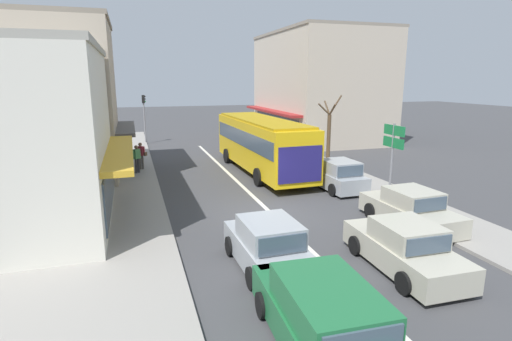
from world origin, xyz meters
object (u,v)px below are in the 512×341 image
object	(u,v)px
sedan_adjacent_lane_lead	(404,248)
parked_hatchback_kerb_second	(337,176)
hatchback_behind_bus_mid	(267,245)
pedestrian_with_handbag_near	(141,154)
city_bus	(261,141)
wagon_behind_bus_near	(323,318)
street_tree_right	(329,135)
pedestrian_browsing_midblock	(137,157)
parked_sedan_kerb_front	(410,210)
traffic_light_downstreet	(144,111)
directional_road_sign	(393,144)

from	to	relation	value
sedan_adjacent_lane_lead	parked_hatchback_kerb_second	bearing A→B (deg)	74.10
hatchback_behind_bus_mid	pedestrian_with_handbag_near	world-z (taller)	pedestrian_with_handbag_near
city_bus	hatchback_behind_bus_mid	xyz separation A→B (m)	(-3.76, -12.02, -1.17)
wagon_behind_bus_near	street_tree_right	bearing A→B (deg)	62.32
sedan_adjacent_lane_lead	pedestrian_browsing_midblock	bearing A→B (deg)	116.14
parked_sedan_kerb_front	street_tree_right	world-z (taller)	street_tree_right
parked_hatchback_kerb_second	pedestrian_with_handbag_near	size ratio (longest dim) A/B	2.29
street_tree_right	sedan_adjacent_lane_lead	bearing A→B (deg)	-108.31
parked_hatchback_kerb_second	pedestrian_with_handbag_near	distance (m)	11.89
hatchback_behind_bus_mid	sedan_adjacent_lane_lead	bearing A→B (deg)	-18.57
street_tree_right	pedestrian_browsing_midblock	distance (m)	11.80
traffic_light_downstreet	pedestrian_with_handbag_near	bearing A→B (deg)	-93.54
sedan_adjacent_lane_lead	wagon_behind_bus_near	size ratio (longest dim) A/B	0.93
parked_hatchback_kerb_second	city_bus	bearing A→B (deg)	117.08
directional_road_sign	pedestrian_browsing_midblock	distance (m)	14.19
sedan_adjacent_lane_lead	hatchback_behind_bus_mid	distance (m)	4.04
wagon_behind_bus_near	parked_hatchback_kerb_second	xyz separation A→B (m)	(6.36, 11.05, -0.04)
city_bus	parked_sedan_kerb_front	xyz separation A→B (m)	(2.57, -10.37, -1.22)
pedestrian_browsing_midblock	wagon_behind_bus_near	bearing A→B (deg)	-79.25
parked_sedan_kerb_front	traffic_light_downstreet	size ratio (longest dim) A/B	1.01
directional_road_sign	street_tree_right	xyz separation A→B (m)	(0.77, 7.55, -0.63)
parked_sedan_kerb_front	city_bus	bearing A→B (deg)	103.89
parked_hatchback_kerb_second	wagon_behind_bus_near	bearing A→B (deg)	-119.94
hatchback_behind_bus_mid	directional_road_sign	distance (m)	9.00
hatchback_behind_bus_mid	traffic_light_downstreet	world-z (taller)	traffic_light_downstreet
traffic_light_downstreet	directional_road_sign	xyz separation A→B (m)	(9.98, -20.88, -0.15)
directional_road_sign	pedestrian_with_handbag_near	world-z (taller)	directional_road_sign
parked_hatchback_kerb_second	street_tree_right	bearing A→B (deg)	67.72
sedan_adjacent_lane_lead	parked_hatchback_kerb_second	world-z (taller)	parked_hatchback_kerb_second
hatchback_behind_bus_mid	traffic_light_downstreet	bearing A→B (deg)	95.56
city_bus	directional_road_sign	size ratio (longest dim) A/B	3.04
hatchback_behind_bus_mid	street_tree_right	distance (m)	14.73
parked_hatchback_kerb_second	traffic_light_downstreet	bearing A→B (deg)	115.50
sedan_adjacent_lane_lead	parked_sedan_kerb_front	distance (m)	3.85
parked_sedan_kerb_front	pedestrian_with_handbag_near	xyz separation A→B (m)	(-9.48, 12.81, 0.40)
wagon_behind_bus_near	parked_hatchback_kerb_second	world-z (taller)	wagon_behind_bus_near
street_tree_right	hatchback_behind_bus_mid	bearing A→B (deg)	-124.29
traffic_light_downstreet	street_tree_right	bearing A→B (deg)	-51.13
parked_hatchback_kerb_second	directional_road_sign	world-z (taller)	directional_road_sign
parked_hatchback_kerb_second	pedestrian_with_handbag_near	world-z (taller)	pedestrian_with_handbag_near
street_tree_right	city_bus	bearing A→B (deg)	-178.77
parked_hatchback_kerb_second	pedestrian_browsing_midblock	distance (m)	11.54
parked_hatchback_kerb_second	street_tree_right	world-z (taller)	street_tree_right
sedan_adjacent_lane_lead	pedestrian_browsing_midblock	xyz separation A→B (m)	(-7.25, 14.77, 0.40)
pedestrian_with_handbag_near	parked_hatchback_kerb_second	bearing A→B (deg)	-37.80
sedan_adjacent_lane_lead	pedestrian_with_handbag_near	size ratio (longest dim) A/B	2.60
hatchback_behind_bus_mid	directional_road_sign	xyz separation A→B (m)	(7.50, 4.57, 1.99)
wagon_behind_bus_near	traffic_light_downstreet	world-z (taller)	traffic_light_downstreet
sedan_adjacent_lane_lead	traffic_light_downstreet	size ratio (longest dim) A/B	1.01
pedestrian_browsing_midblock	parked_hatchback_kerb_second	bearing A→B (deg)	-33.16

